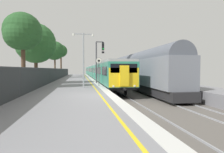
% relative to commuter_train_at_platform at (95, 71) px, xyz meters
% --- Properties ---
extents(ground, '(17.40, 110.00, 1.21)m').
position_rel_commuter_train_at_platform_xyz_m(ground, '(0.54, -34.19, -1.88)').
color(ground, gray).
extents(commuter_train_at_platform, '(2.83, 62.08, 3.81)m').
position_rel_commuter_train_at_platform_xyz_m(commuter_train_at_platform, '(0.00, 0.00, 0.00)').
color(commuter_train_at_platform, '#2D846B').
rests_on(commuter_train_at_platform, ground).
extents(freight_train_adjacent_track, '(2.60, 26.11, 4.92)m').
position_rel_commuter_train_at_platform_xyz_m(freight_train_adjacent_track, '(4.00, -21.02, 0.43)').
color(freight_train_adjacent_track, '#232326').
rests_on(freight_train_adjacent_track, ground).
extents(signal_gantry, '(1.10, 0.24, 5.23)m').
position_rel_commuter_train_at_platform_xyz_m(signal_gantry, '(-1.48, -23.02, 1.99)').
color(signal_gantry, '#47474C').
rests_on(signal_gantry, ground).
extents(speed_limit_sign, '(0.59, 0.08, 2.92)m').
position_rel_commuter_train_at_platform_xyz_m(speed_limit_sign, '(-1.85, -27.24, 0.58)').
color(speed_limit_sign, '#59595B').
rests_on(speed_limit_sign, ground).
extents(platform_lamp_mid, '(2.00, 0.20, 5.15)m').
position_rel_commuter_train_at_platform_xyz_m(platform_lamp_mid, '(-3.45, -28.69, 1.81)').
color(platform_lamp_mid, '#93999E').
rests_on(platform_lamp_mid, ground).
extents(platform_back_fence, '(0.07, 99.00, 1.88)m').
position_rel_commuter_train_at_platform_xyz_m(platform_back_fence, '(-7.55, -34.19, -0.29)').
color(platform_back_fence, '#282B2D').
rests_on(platform_back_fence, ground).
extents(background_tree_left, '(3.83, 3.83, 7.52)m').
position_rel_commuter_train_at_platform_xyz_m(background_tree_left, '(-8.95, -6.28, 4.17)').
color(background_tree_left, '#473323').
rests_on(background_tree_left, ground).
extents(background_tree_centre, '(3.39, 3.55, 6.87)m').
position_rel_commuter_train_at_platform_xyz_m(background_tree_centre, '(-8.92, -28.60, 3.74)').
color(background_tree_centre, '#473323').
rests_on(background_tree_centre, ground).
extents(background_tree_right, '(3.35, 3.35, 8.29)m').
position_rel_commuter_train_at_platform_xyz_m(background_tree_right, '(-8.72, 5.42, 5.17)').
color(background_tree_right, '#473323').
rests_on(background_tree_right, ground).
extents(background_tree_back, '(4.76, 4.76, 7.22)m').
position_rel_commuter_train_at_platform_xyz_m(background_tree_back, '(-9.04, -23.00, 3.44)').
color(background_tree_back, '#473323').
rests_on(background_tree_back, ground).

